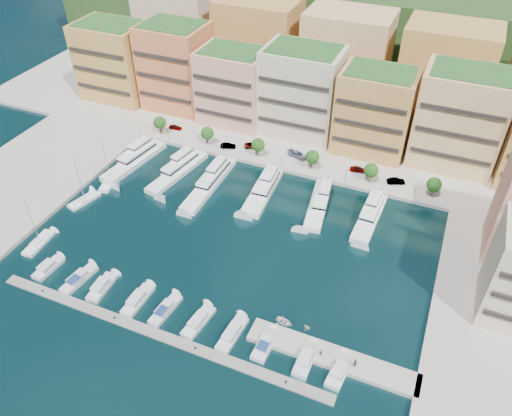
% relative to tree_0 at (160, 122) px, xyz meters
% --- Properties ---
extents(ground, '(400.00, 400.00, 0.00)m').
position_rel_tree_0_xyz_m(ground, '(40.00, -33.50, -4.74)').
color(ground, black).
rests_on(ground, ground).
extents(north_quay, '(220.00, 64.00, 2.00)m').
position_rel_tree_0_xyz_m(north_quay, '(40.00, 28.50, -4.74)').
color(north_quay, '#9E998E').
rests_on(north_quay, ground).
extents(west_quay, '(34.00, 76.00, 2.00)m').
position_rel_tree_0_xyz_m(west_quay, '(-22.00, -41.50, -4.74)').
color(west_quay, '#9E998E').
rests_on(west_quay, ground).
extents(hillside, '(240.00, 40.00, 58.00)m').
position_rel_tree_0_xyz_m(hillside, '(40.00, 76.50, -4.74)').
color(hillside, '#233C18').
rests_on(hillside, ground).
extents(south_pontoon, '(72.00, 2.20, 0.35)m').
position_rel_tree_0_xyz_m(south_pontoon, '(37.00, -63.50, -4.74)').
color(south_pontoon, gray).
rests_on(south_pontoon, ground).
extents(finger_pier, '(32.00, 5.00, 2.00)m').
position_rel_tree_0_xyz_m(finger_pier, '(70.00, -55.50, -4.74)').
color(finger_pier, '#9E998E').
rests_on(finger_pier, ground).
extents(apartment_0, '(22.00, 16.50, 24.80)m').
position_rel_tree_0_xyz_m(apartment_0, '(-26.00, 16.49, 8.57)').
color(apartment_0, '#C47E47').
rests_on(apartment_0, north_quay).
extents(apartment_1, '(20.00, 16.50, 26.80)m').
position_rel_tree_0_xyz_m(apartment_1, '(-4.00, 18.49, 9.57)').
color(apartment_1, '#DB7A49').
rests_on(apartment_1, north_quay).
extents(apartment_2, '(20.00, 15.50, 22.80)m').
position_rel_tree_0_xyz_m(apartment_2, '(17.00, 16.49, 7.57)').
color(apartment_2, '#EC9684').
rests_on(apartment_2, north_quay).
extents(apartment_3, '(22.00, 16.50, 25.80)m').
position_rel_tree_0_xyz_m(apartment_3, '(38.00, 18.49, 9.07)').
color(apartment_3, beige).
rests_on(apartment_3, north_quay).
extents(apartment_4, '(20.00, 15.50, 23.80)m').
position_rel_tree_0_xyz_m(apartment_4, '(60.00, 16.49, 8.07)').
color(apartment_4, tan).
rests_on(apartment_4, north_quay).
extents(apartment_5, '(22.00, 16.50, 26.80)m').
position_rel_tree_0_xyz_m(apartment_5, '(82.00, 18.49, 9.57)').
color(apartment_5, '#EDC87D').
rests_on(apartment_5, north_quay).
extents(backblock_0, '(26.00, 18.00, 30.00)m').
position_rel_tree_0_xyz_m(backblock_0, '(-15.00, 40.50, 11.26)').
color(backblock_0, beige).
rests_on(backblock_0, north_quay).
extents(backblock_1, '(26.00, 18.00, 30.00)m').
position_rel_tree_0_xyz_m(backblock_1, '(15.00, 40.50, 11.26)').
color(backblock_1, tan).
rests_on(backblock_1, north_quay).
extents(backblock_2, '(26.00, 18.00, 30.00)m').
position_rel_tree_0_xyz_m(backblock_2, '(45.00, 40.50, 11.26)').
color(backblock_2, '#EDC87D').
rests_on(backblock_2, north_quay).
extents(backblock_3, '(26.00, 18.00, 30.00)m').
position_rel_tree_0_xyz_m(backblock_3, '(75.00, 40.50, 11.26)').
color(backblock_3, '#C47E47').
rests_on(backblock_3, north_quay).
extents(tree_0, '(3.80, 3.80, 5.65)m').
position_rel_tree_0_xyz_m(tree_0, '(0.00, 0.00, 0.00)').
color(tree_0, '#473323').
rests_on(tree_0, north_quay).
extents(tree_1, '(3.80, 3.80, 5.65)m').
position_rel_tree_0_xyz_m(tree_1, '(16.00, 0.00, 0.00)').
color(tree_1, '#473323').
rests_on(tree_1, north_quay).
extents(tree_2, '(3.80, 3.80, 5.65)m').
position_rel_tree_0_xyz_m(tree_2, '(32.00, 0.00, 0.00)').
color(tree_2, '#473323').
rests_on(tree_2, north_quay).
extents(tree_3, '(3.80, 3.80, 5.65)m').
position_rel_tree_0_xyz_m(tree_3, '(48.00, 0.00, 0.00)').
color(tree_3, '#473323').
rests_on(tree_3, north_quay).
extents(tree_4, '(3.80, 3.80, 5.65)m').
position_rel_tree_0_xyz_m(tree_4, '(64.00, 0.00, 0.00)').
color(tree_4, '#473323').
rests_on(tree_4, north_quay).
extents(tree_5, '(3.80, 3.80, 5.65)m').
position_rel_tree_0_xyz_m(tree_5, '(80.00, 0.00, 0.00)').
color(tree_5, '#473323').
rests_on(tree_5, north_quay).
extents(lamppost_0, '(0.30, 0.30, 4.20)m').
position_rel_tree_0_xyz_m(lamppost_0, '(4.00, -2.30, -0.92)').
color(lamppost_0, black).
rests_on(lamppost_0, north_quay).
extents(lamppost_1, '(0.30, 0.30, 4.20)m').
position_rel_tree_0_xyz_m(lamppost_1, '(22.00, -2.30, -0.92)').
color(lamppost_1, black).
rests_on(lamppost_1, north_quay).
extents(lamppost_2, '(0.30, 0.30, 4.20)m').
position_rel_tree_0_xyz_m(lamppost_2, '(40.00, -2.30, -0.92)').
color(lamppost_2, black).
rests_on(lamppost_2, north_quay).
extents(lamppost_3, '(0.30, 0.30, 4.20)m').
position_rel_tree_0_xyz_m(lamppost_3, '(58.00, -2.30, -0.92)').
color(lamppost_3, black).
rests_on(lamppost_3, north_quay).
extents(lamppost_4, '(0.30, 0.30, 4.20)m').
position_rel_tree_0_xyz_m(lamppost_4, '(76.00, -2.30, -0.92)').
color(lamppost_4, black).
rests_on(lamppost_4, north_quay).
extents(yacht_0, '(7.84, 22.99, 7.30)m').
position_rel_tree_0_xyz_m(yacht_0, '(0.84, -14.83, -3.53)').
color(yacht_0, white).
rests_on(yacht_0, ground).
extents(yacht_1, '(7.77, 22.84, 7.30)m').
position_rel_tree_0_xyz_m(yacht_1, '(14.78, -14.85, -3.65)').
color(yacht_1, white).
rests_on(yacht_1, ground).
extents(yacht_2, '(4.46, 25.26, 7.30)m').
position_rel_tree_0_xyz_m(yacht_2, '(25.23, -16.06, -3.53)').
color(yacht_2, white).
rests_on(yacht_2, ground).
extents(yacht_3, '(6.13, 20.64, 7.30)m').
position_rel_tree_0_xyz_m(yacht_3, '(39.48, -13.83, -3.53)').
color(yacht_3, white).
rests_on(yacht_3, ground).
extents(yacht_4, '(6.96, 20.25, 7.30)m').
position_rel_tree_0_xyz_m(yacht_4, '(54.49, -13.64, -3.65)').
color(yacht_4, white).
rests_on(yacht_4, ground).
extents(yacht_5, '(5.04, 19.48, 7.30)m').
position_rel_tree_0_xyz_m(yacht_5, '(67.42, -13.36, -3.53)').
color(yacht_5, white).
rests_on(yacht_5, ground).
extents(cruiser_0, '(3.24, 7.42, 2.55)m').
position_rel_tree_0_xyz_m(cruiser_0, '(6.78, -58.08, -4.20)').
color(cruiser_0, silver).
rests_on(cruiser_0, ground).
extents(cruiser_1, '(3.70, 9.20, 2.66)m').
position_rel_tree_0_xyz_m(cruiser_1, '(15.05, -58.12, -4.17)').
color(cruiser_1, silver).
rests_on(cruiser_1, ground).
extents(cruiser_2, '(3.31, 8.13, 2.55)m').
position_rel_tree_0_xyz_m(cruiser_2, '(20.93, -58.09, -4.20)').
color(cruiser_2, silver).
rests_on(cruiser_2, ground).
extents(cruiser_3, '(2.94, 8.58, 2.55)m').
position_rel_tree_0_xyz_m(cruiser_3, '(29.80, -58.09, -4.20)').
color(cruiser_3, silver).
rests_on(cruiser_3, ground).
extents(cruiser_4, '(3.31, 8.70, 2.66)m').
position_rel_tree_0_xyz_m(cruiser_4, '(36.30, -58.11, -4.17)').
color(cruiser_4, silver).
rests_on(cruiser_4, ground).
extents(cruiser_5, '(3.75, 8.74, 2.55)m').
position_rel_tree_0_xyz_m(cruiser_5, '(43.77, -58.09, -4.20)').
color(cruiser_5, silver).
rests_on(cruiser_5, ground).
extents(cruiser_6, '(3.31, 8.95, 2.55)m').
position_rel_tree_0_xyz_m(cruiser_6, '(51.06, -58.10, -4.20)').
color(cruiser_6, silver).
rests_on(cruiser_6, ground).
extents(cruiser_7, '(3.09, 7.38, 2.66)m').
position_rel_tree_0_xyz_m(cruiser_7, '(57.80, -58.10, -4.17)').
color(cruiser_7, silver).
rests_on(cruiser_7, ground).
extents(cruiser_8, '(2.84, 7.44, 2.55)m').
position_rel_tree_0_xyz_m(cruiser_8, '(65.77, -58.08, -4.20)').
color(cruiser_8, silver).
rests_on(cruiser_8, ground).
extents(cruiser_9, '(3.56, 7.49, 2.55)m').
position_rel_tree_0_xyz_m(cruiser_9, '(72.08, -58.08, -4.20)').
color(cruiser_9, silver).
rests_on(cruiser_9, ground).
extents(sailboat_2, '(4.82, 9.61, 13.20)m').
position_rel_tree_0_xyz_m(sailboat_2, '(-0.12, -26.23, -4.43)').
color(sailboat_2, white).
rests_on(sailboat_2, ground).
extents(sailboat_0, '(3.47, 8.88, 13.20)m').
position_rel_tree_0_xyz_m(sailboat_0, '(-0.83, -52.55, -4.43)').
color(sailboat_0, white).
rests_on(sailboat_0, ground).
extents(sailboat_1, '(4.84, 8.88, 13.20)m').
position_rel_tree_0_xyz_m(sailboat_1, '(-1.29, -35.52, -4.43)').
color(sailboat_1, white).
rests_on(sailboat_1, ground).
extents(tender_0, '(3.79, 3.00, 0.71)m').
position_rel_tree_0_xyz_m(tender_0, '(59.17, -51.38, -4.39)').
color(tender_0, white).
rests_on(tender_0, ground).
extents(tender_1, '(1.87, 1.77, 0.78)m').
position_rel_tree_0_xyz_m(tender_1, '(63.73, -50.85, -4.35)').
color(tender_1, beige).
rests_on(tender_1, ground).
extents(car_0, '(4.12, 1.94, 1.36)m').
position_rel_tree_0_xyz_m(car_0, '(2.81, 3.91, -3.06)').
color(car_0, gray).
rests_on(car_0, north_quay).
extents(car_1, '(4.71, 3.01, 1.47)m').
position_rel_tree_0_xyz_m(car_1, '(22.31, 0.51, -3.01)').
color(car_1, gray).
rests_on(car_1, north_quay).
extents(car_2, '(5.52, 4.19, 1.39)m').
position_rel_tree_0_xyz_m(car_2, '(28.84, 3.64, -3.05)').
color(car_2, gray).
rests_on(car_2, north_quay).
extents(car_3, '(6.18, 3.66, 1.68)m').
position_rel_tree_0_xyz_m(car_3, '(42.51, 3.91, -2.90)').
color(car_3, gray).
rests_on(car_3, north_quay).
extents(car_4, '(4.61, 2.37, 1.50)m').
position_rel_tree_0_xyz_m(car_4, '(60.06, 3.60, -2.99)').
color(car_4, gray).
rests_on(car_4, north_quay).
extents(car_5, '(4.97, 3.32, 1.55)m').
position_rel_tree_0_xyz_m(car_5, '(70.62, 2.01, -2.97)').
color(car_5, gray).
rests_on(car_5, north_quay).
extents(person_0, '(0.66, 0.64, 1.53)m').
position_rel_tree_0_xyz_m(person_0, '(68.01, -56.22, -2.98)').
color(person_0, '#27304F').
rests_on(person_0, finger_pier).
extents(person_1, '(1.07, 0.98, 1.78)m').
position_rel_tree_0_xyz_m(person_1, '(74.23, -56.11, -2.85)').
color(person_1, '#46322A').
rests_on(person_1, finger_pier).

